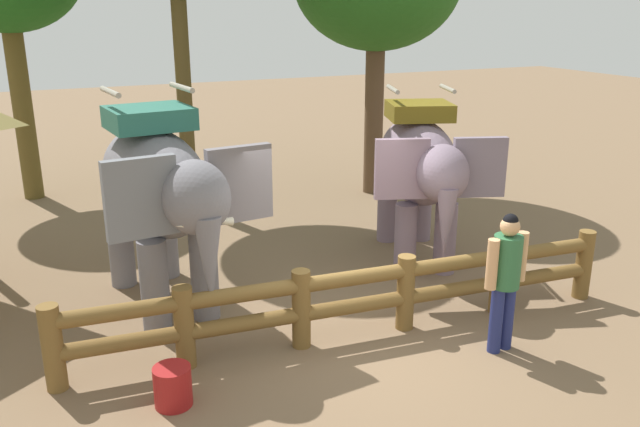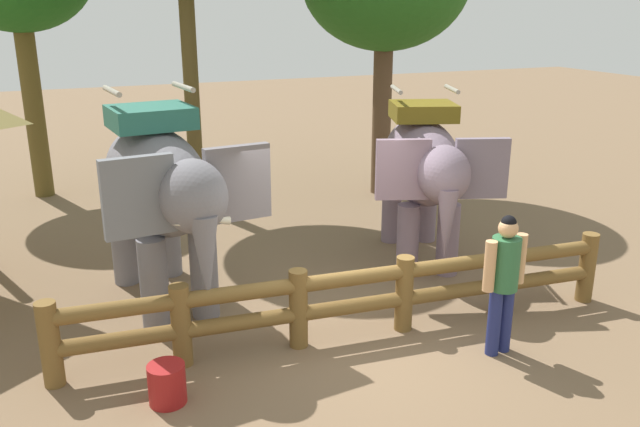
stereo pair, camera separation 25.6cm
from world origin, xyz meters
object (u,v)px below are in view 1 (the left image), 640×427
at_px(tourist_woman_in_black, 506,273).
at_px(feed_bucket, 173,386).
at_px(log_fence, 355,295).
at_px(elephant_near_left, 160,189).
at_px(elephant_center, 420,167).

xyz_separation_m(tourist_woman_in_black, feed_bucket, (-4.08, 0.49, -0.83)).
xyz_separation_m(log_fence, elephant_near_left, (-2.06, 1.96, 1.17)).
height_order(elephant_center, tourist_woman_in_black, elephant_center).
distance_m(elephant_near_left, elephant_center, 4.30).
bearing_deg(feed_bucket, tourist_woman_in_black, -6.89).
bearing_deg(elephant_near_left, elephant_center, 0.86).
distance_m(elephant_center, feed_bucket, 5.61).
xyz_separation_m(elephant_center, feed_bucket, (-4.77, -2.60, -1.42)).
relative_size(log_fence, feed_bucket, 16.40).
relative_size(log_fence, elephant_center, 2.17).
bearing_deg(tourist_woman_in_black, elephant_center, 77.39).
relative_size(elephant_near_left, elephant_center, 1.06).
height_order(tourist_woman_in_black, feed_bucket, tourist_woman_in_black).
height_order(log_fence, tourist_woman_in_black, tourist_woman_in_black).
bearing_deg(log_fence, elephant_center, 42.24).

